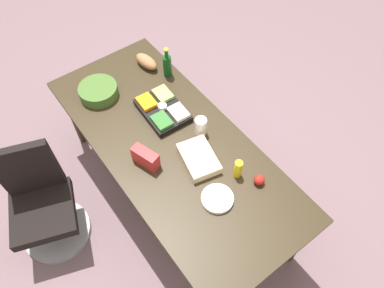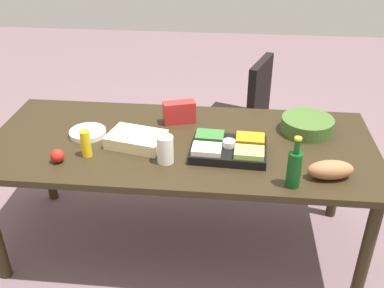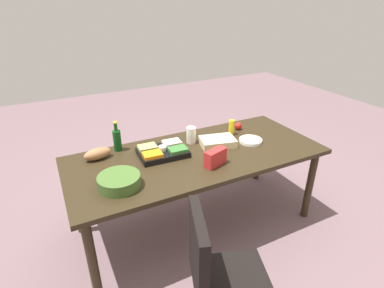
{
  "view_description": "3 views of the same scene",
  "coord_description": "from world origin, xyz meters",
  "px_view_note": "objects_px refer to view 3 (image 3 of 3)",
  "views": [
    {
      "loc": [
        1.36,
        -0.83,
        3.02
      ],
      "look_at": [
        0.14,
        0.09,
        0.86
      ],
      "focal_mm": 34.25,
      "sensor_mm": 36.0,
      "label": 1
    },
    {
      "loc": [
        -0.29,
        2.28,
        2.1
      ],
      "look_at": [
        -0.07,
        0.07,
        0.82
      ],
      "focal_mm": 41.81,
      "sensor_mm": 36.0,
      "label": 2
    },
    {
      "loc": [
        -1.12,
        -2.11,
        2.06
      ],
      "look_at": [
        -0.03,
        0.05,
        0.87
      ],
      "focal_mm": 28.21,
      "sensor_mm": 36.0,
      "label": 3
    }
  ],
  "objects_px": {
    "apple_red": "(238,126)",
    "sheet_cake": "(218,142)",
    "bread_loaf": "(98,154)",
    "veggie_tray": "(163,151)",
    "conference_table": "(197,161)",
    "chip_bag_red": "(215,158)",
    "mustard_bottle": "(231,127)",
    "wine_bottle": "(117,139)",
    "mayo_jar": "(191,135)",
    "paper_plate_stack": "(251,141)",
    "salad_bowl": "(119,181)"
  },
  "relations": [
    {
      "from": "apple_red",
      "to": "sheet_cake",
      "type": "distance_m",
      "value": 0.45
    },
    {
      "from": "bread_loaf",
      "to": "veggie_tray",
      "type": "height_order",
      "value": "bread_loaf"
    },
    {
      "from": "bread_loaf",
      "to": "apple_red",
      "type": "height_order",
      "value": "bread_loaf"
    },
    {
      "from": "conference_table",
      "to": "chip_bag_red",
      "type": "relative_size",
      "value": 11.44
    },
    {
      "from": "mustard_bottle",
      "to": "veggie_tray",
      "type": "relative_size",
      "value": 0.36
    },
    {
      "from": "conference_table",
      "to": "sheet_cake",
      "type": "distance_m",
      "value": 0.28
    },
    {
      "from": "veggie_tray",
      "to": "wine_bottle",
      "type": "relative_size",
      "value": 1.56
    },
    {
      "from": "veggie_tray",
      "to": "mayo_jar",
      "type": "relative_size",
      "value": 2.78
    },
    {
      "from": "bread_loaf",
      "to": "mustard_bottle",
      "type": "distance_m",
      "value": 1.32
    },
    {
      "from": "mustard_bottle",
      "to": "paper_plate_stack",
      "type": "relative_size",
      "value": 0.71
    },
    {
      "from": "conference_table",
      "to": "veggie_tray",
      "type": "distance_m",
      "value": 0.33
    },
    {
      "from": "salad_bowl",
      "to": "mustard_bottle",
      "type": "bearing_deg",
      "value": 18.02
    },
    {
      "from": "chip_bag_red",
      "to": "paper_plate_stack",
      "type": "bearing_deg",
      "value": 22.8
    },
    {
      "from": "mustard_bottle",
      "to": "chip_bag_red",
      "type": "relative_size",
      "value": 0.78
    },
    {
      "from": "mustard_bottle",
      "to": "mayo_jar",
      "type": "distance_m",
      "value": 0.45
    },
    {
      "from": "apple_red",
      "to": "salad_bowl",
      "type": "distance_m",
      "value": 1.48
    },
    {
      "from": "wine_bottle",
      "to": "sheet_cake",
      "type": "distance_m",
      "value": 0.93
    },
    {
      "from": "conference_table",
      "to": "wine_bottle",
      "type": "height_order",
      "value": "wine_bottle"
    },
    {
      "from": "conference_table",
      "to": "paper_plate_stack",
      "type": "relative_size",
      "value": 10.4
    },
    {
      "from": "veggie_tray",
      "to": "paper_plate_stack",
      "type": "bearing_deg",
      "value": -9.14
    },
    {
      "from": "veggie_tray",
      "to": "sheet_cake",
      "type": "xyz_separation_m",
      "value": [
        0.54,
        -0.05,
        -0.0
      ]
    },
    {
      "from": "apple_red",
      "to": "paper_plate_stack",
      "type": "xyz_separation_m",
      "value": [
        -0.07,
        -0.31,
        -0.02
      ]
    },
    {
      "from": "paper_plate_stack",
      "to": "sheet_cake",
      "type": "relative_size",
      "value": 0.69
    },
    {
      "from": "conference_table",
      "to": "chip_bag_red",
      "type": "xyz_separation_m",
      "value": [
        0.04,
        -0.25,
        0.15
      ]
    },
    {
      "from": "paper_plate_stack",
      "to": "wine_bottle",
      "type": "distance_m",
      "value": 1.26
    },
    {
      "from": "salad_bowl",
      "to": "bread_loaf",
      "type": "bearing_deg",
      "value": 96.39
    },
    {
      "from": "mustard_bottle",
      "to": "wine_bottle",
      "type": "relative_size",
      "value": 0.56
    },
    {
      "from": "sheet_cake",
      "to": "mayo_jar",
      "type": "distance_m",
      "value": 0.26
    },
    {
      "from": "conference_table",
      "to": "bread_loaf",
      "type": "relative_size",
      "value": 9.53
    },
    {
      "from": "wine_bottle",
      "to": "sheet_cake",
      "type": "bearing_deg",
      "value": -20.69
    },
    {
      "from": "conference_table",
      "to": "wine_bottle",
      "type": "relative_size",
      "value": 8.22
    },
    {
      "from": "apple_red",
      "to": "mayo_jar",
      "type": "distance_m",
      "value": 0.59
    },
    {
      "from": "mustard_bottle",
      "to": "apple_red",
      "type": "xyz_separation_m",
      "value": [
        0.14,
        0.08,
        -0.04
      ]
    },
    {
      "from": "chip_bag_red",
      "to": "sheet_cake",
      "type": "height_order",
      "value": "chip_bag_red"
    },
    {
      "from": "paper_plate_stack",
      "to": "wine_bottle",
      "type": "xyz_separation_m",
      "value": [
        -1.18,
        0.41,
        0.09
      ]
    },
    {
      "from": "bread_loaf",
      "to": "veggie_tray",
      "type": "distance_m",
      "value": 0.56
    },
    {
      "from": "apple_red",
      "to": "chip_bag_red",
      "type": "xyz_separation_m",
      "value": [
        -0.6,
        -0.54,
        0.03
      ]
    },
    {
      "from": "bread_loaf",
      "to": "mustard_bottle",
      "type": "bearing_deg",
      "value": -4.01
    },
    {
      "from": "veggie_tray",
      "to": "paper_plate_stack",
      "type": "xyz_separation_m",
      "value": [
        0.86,
        -0.14,
        -0.02
      ]
    },
    {
      "from": "veggie_tray",
      "to": "wine_bottle",
      "type": "height_order",
      "value": "wine_bottle"
    },
    {
      "from": "salad_bowl",
      "to": "sheet_cake",
      "type": "relative_size",
      "value": 0.98
    },
    {
      "from": "chip_bag_red",
      "to": "mustard_bottle",
      "type": "bearing_deg",
      "value": 44.66
    },
    {
      "from": "paper_plate_stack",
      "to": "mayo_jar",
      "type": "bearing_deg",
      "value": 153.79
    },
    {
      "from": "apple_red",
      "to": "wine_bottle",
      "type": "height_order",
      "value": "wine_bottle"
    },
    {
      "from": "conference_table",
      "to": "mayo_jar",
      "type": "relative_size",
      "value": 14.66
    },
    {
      "from": "conference_table",
      "to": "bread_loaf",
      "type": "bearing_deg",
      "value": 159.45
    },
    {
      "from": "salad_bowl",
      "to": "wine_bottle",
      "type": "xyz_separation_m",
      "value": [
        0.14,
        0.59,
        0.06
      ]
    },
    {
      "from": "conference_table",
      "to": "chip_bag_red",
      "type": "distance_m",
      "value": 0.29
    },
    {
      "from": "veggie_tray",
      "to": "paper_plate_stack",
      "type": "height_order",
      "value": "veggie_tray"
    },
    {
      "from": "paper_plate_stack",
      "to": "wine_bottle",
      "type": "relative_size",
      "value": 0.79
    }
  ]
}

